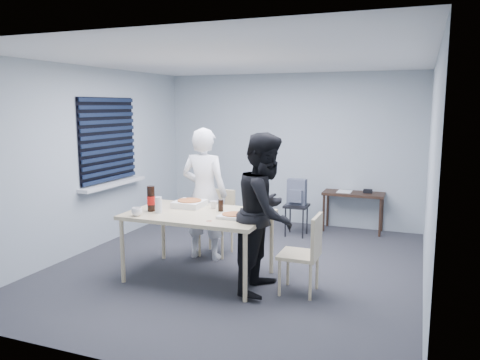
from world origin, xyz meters
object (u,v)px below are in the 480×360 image
at_px(mug_a, 137,212).
at_px(soda_bottle, 151,199).
at_px(side_table, 353,197).
at_px(mug_b, 214,205).
at_px(chair_right, 307,249).
at_px(person_white, 204,194).
at_px(chair_far, 218,217).
at_px(dining_table, 199,217).
at_px(backpack, 297,192).
at_px(person_black, 266,213).
at_px(stool, 296,211).

height_order(mug_a, soda_bottle, soda_bottle).
xyz_separation_m(side_table, mug_b, (-1.35, -2.54, 0.28)).
relative_size(chair_right, mug_b, 8.90).
height_order(person_white, mug_a, person_white).
xyz_separation_m(chair_far, side_table, (1.60, 1.84, 0.06)).
bearing_deg(person_white, soda_bottle, 70.19).
bearing_deg(dining_table, chair_right, -0.59).
relative_size(dining_table, backpack, 4.02).
bearing_deg(person_black, person_white, 55.68).
relative_size(person_white, side_table, 1.81).
xyz_separation_m(stool, soda_bottle, (-1.19, -2.37, 0.56)).
bearing_deg(dining_table, person_black, -3.98).
relative_size(person_white, mug_a, 14.39).
distance_m(side_table, backpack, 1.01).
bearing_deg(stool, person_white, -120.06).
bearing_deg(soda_bottle, side_table, 56.03).
bearing_deg(soda_bottle, chair_far, 70.87).
bearing_deg(mug_b, mug_a, -133.65).
bearing_deg(dining_table, soda_bottle, -166.51).
height_order(person_black, backpack, person_black).
bearing_deg(person_white, dining_table, 110.33).
bearing_deg(chair_right, stool, 107.15).
bearing_deg(dining_table, person_white, 110.33).
xyz_separation_m(mug_a, mug_b, (0.65, 0.69, -0.00)).
xyz_separation_m(side_table, backpack, (-0.80, -0.60, 0.13)).
distance_m(person_white, backpack, 1.76).
distance_m(dining_table, person_black, 0.87).
height_order(person_white, person_black, same).
height_order(chair_right, mug_b, mug_b).
xyz_separation_m(person_black, backpack, (-0.23, 2.28, -0.18)).
bearing_deg(mug_a, person_black, 13.63).
relative_size(chair_right, backpack, 2.17).
height_order(chair_far, mug_a, mug_a).
bearing_deg(person_white, backpack, -120.26).
distance_m(person_black, mug_b, 0.86).
bearing_deg(mug_b, chair_right, -13.12).
bearing_deg(stool, side_table, 36.10).
xyz_separation_m(person_black, soda_bottle, (-1.42, -0.08, 0.06)).
height_order(chair_right, mug_a, mug_a).
height_order(dining_table, person_white, person_white).
relative_size(person_black, soda_bottle, 5.79).
bearing_deg(person_black, mug_b, 66.85).
bearing_deg(backpack, stool, 110.93).
height_order(person_white, soda_bottle, person_white).
bearing_deg(chair_right, soda_bottle, -176.30).
bearing_deg(side_table, chair_right, -92.22).
bearing_deg(person_black, chair_far, 45.06).
bearing_deg(chair_far, soda_bottle, -109.13).
height_order(backpack, mug_b, backpack).
height_order(side_table, backpack, backpack).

